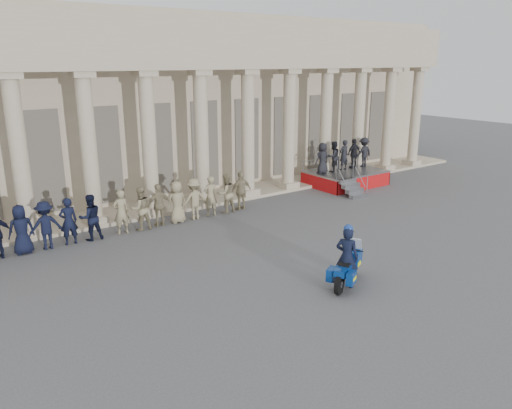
# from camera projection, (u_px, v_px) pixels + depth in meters

# --- Properties ---
(ground) EXTENTS (90.00, 90.00, 0.00)m
(ground) POSITION_uv_depth(u_px,v_px,m) (288.00, 265.00, 16.91)
(ground) COLOR #49494C
(ground) RESTS_ON ground
(building) EXTENTS (40.00, 12.50, 9.00)m
(building) POSITION_uv_depth(u_px,v_px,m) (118.00, 102.00, 27.15)
(building) COLOR tan
(building) RESTS_ON ground
(officer_rank) EXTENTS (18.62, 0.68, 1.81)m
(officer_rank) POSITION_uv_depth(u_px,v_px,m) (34.00, 227.00, 17.95)
(officer_rank) COLOR black
(officer_rank) RESTS_ON ground
(reviewing_stand) EXTENTS (4.17, 3.94, 2.49)m
(reviewing_stand) POSITION_uv_depth(u_px,v_px,m) (346.00, 161.00, 27.53)
(reviewing_stand) COLOR gray
(reviewing_stand) RESTS_ON ground
(motorcycle) EXTENTS (1.90, 1.31, 1.33)m
(motorcycle) POSITION_uv_depth(u_px,v_px,m) (347.00, 267.00, 15.30)
(motorcycle) COLOR black
(motorcycle) RESTS_ON ground
(rider) EXTENTS (0.72, 0.83, 2.00)m
(rider) POSITION_uv_depth(u_px,v_px,m) (347.00, 256.00, 15.09)
(rider) COLOR black
(rider) RESTS_ON ground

